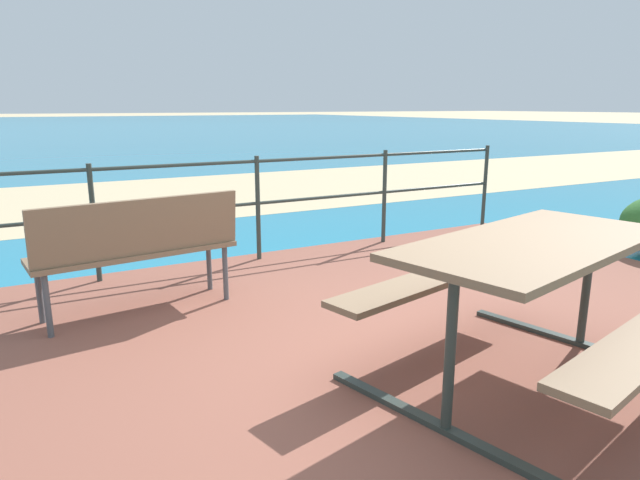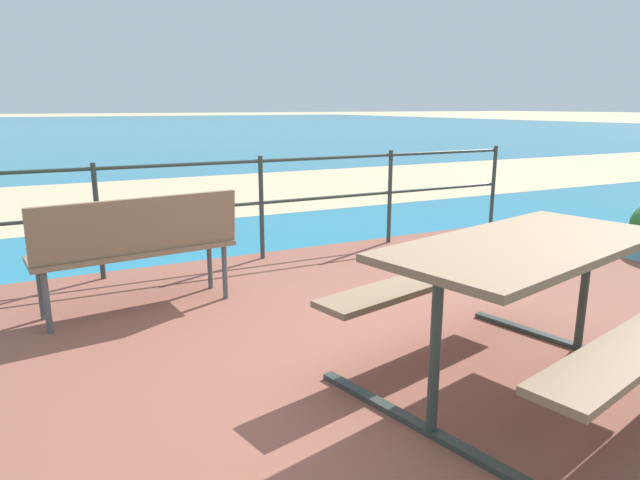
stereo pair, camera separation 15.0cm
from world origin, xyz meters
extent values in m
plane|color=tan|center=(0.00, 0.00, 0.00)|extent=(240.00, 240.00, 0.00)
cube|color=brown|center=(0.00, 0.00, 0.03)|extent=(6.40, 5.20, 0.06)
cube|color=teal|center=(0.00, 40.00, 0.01)|extent=(90.00, 90.00, 0.01)
cube|color=tan|center=(0.00, 7.09, 0.01)|extent=(54.03, 5.20, 0.01)
cube|color=#7A6047|center=(0.29, -0.61, 0.84)|extent=(1.79, 1.14, 0.04)
cube|color=#7A6047|center=(0.15, -0.04, 0.52)|extent=(1.67, 0.64, 0.04)
cylinder|color=#2D3833|center=(-0.40, -0.78, 0.45)|extent=(0.06, 0.06, 0.78)
cube|color=#2D3833|center=(-0.40, -0.78, 0.07)|extent=(0.40, 1.41, 0.03)
cylinder|color=#2D3833|center=(0.98, -0.45, 0.45)|extent=(0.06, 0.06, 0.78)
cube|color=#2D3833|center=(0.98, -0.45, 0.07)|extent=(0.40, 1.41, 0.03)
cube|color=#7A6047|center=(-1.32, 1.51, 0.51)|extent=(1.45, 0.56, 0.04)
cube|color=#7A6047|center=(-1.30, 1.33, 0.72)|extent=(1.41, 0.23, 0.39)
cylinder|color=#4C5156|center=(-0.71, 1.73, 0.28)|extent=(0.04, 0.04, 0.45)
cylinder|color=#4C5156|center=(-0.68, 1.43, 0.28)|extent=(0.04, 0.04, 0.45)
cylinder|color=#4C5156|center=(-1.96, 1.58, 0.28)|extent=(0.04, 0.04, 0.45)
cylinder|color=#4C5156|center=(-1.92, 1.29, 0.28)|extent=(0.04, 0.04, 0.45)
cylinder|color=#2D3833|center=(-1.48, 2.40, 0.56)|extent=(0.04, 0.04, 1.00)
cylinder|color=#2D3833|center=(0.00, 2.40, 0.56)|extent=(0.04, 0.04, 1.00)
cylinder|color=#2D3833|center=(1.48, 2.40, 0.56)|extent=(0.04, 0.04, 1.00)
cylinder|color=#2D3833|center=(2.95, 2.40, 0.56)|extent=(0.04, 0.04, 1.00)
cylinder|color=#2D3833|center=(0.00, 2.40, 1.01)|extent=(5.90, 0.03, 0.03)
cylinder|color=#2D3833|center=(0.00, 2.40, 0.61)|extent=(5.90, 0.03, 0.03)
camera|label=1|loc=(-2.00, -2.50, 1.52)|focal=31.21mm
camera|label=2|loc=(-1.86, -2.57, 1.52)|focal=31.21mm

